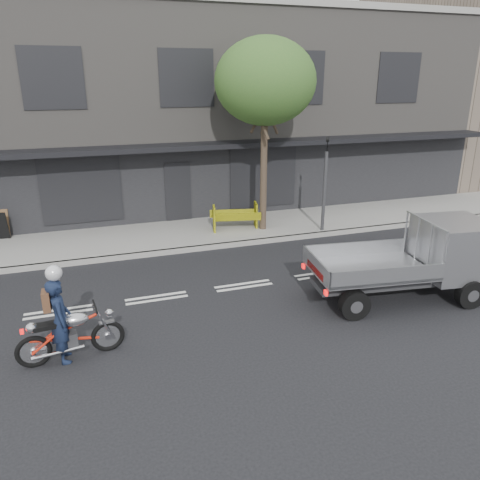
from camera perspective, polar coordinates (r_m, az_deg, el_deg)
name	(u,v)px	position (r m, az deg, el deg)	size (l,w,h in m)	color
ground	(244,286)	(12.96, 0.44, -5.59)	(80.00, 80.00, 0.00)	black
sidewalk	(202,232)	(17.13, -4.70, 0.94)	(32.00, 3.20, 0.15)	gray
kerb	(213,247)	(15.67, -3.27, -0.81)	(32.00, 0.20, 0.15)	gray
building_main	(164,110)	(22.78, -9.22, 15.41)	(26.00, 10.00, 8.00)	slate
street_tree	(265,82)	(16.46, 3.09, 18.66)	(3.40, 3.40, 6.74)	#382B21
traffic_light_pole	(324,190)	(16.98, 10.26, 6.05)	(0.12, 0.12, 3.50)	#2D2D30
motorcycle	(71,334)	(10.19, -19.96, -10.68)	(2.13, 0.62, 1.10)	black
rider	(61,321)	(10.05, -21.04, -9.16)	(0.65, 0.42, 1.77)	#131D36
flatbed_ute	(438,252)	(13.02, 23.02, -1.37)	(4.74, 2.41, 2.11)	black
construction_barrier	(237,218)	(16.89, -0.32, 2.71)	(1.72, 0.69, 0.96)	#F9F60D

